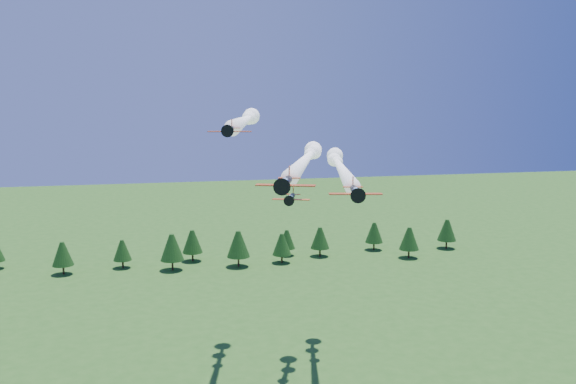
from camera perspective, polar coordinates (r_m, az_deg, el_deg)
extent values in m
cylinder|color=black|center=(89.14, -0.19, 0.88)|extent=(3.01, 6.11, 1.12)
cone|color=black|center=(85.66, -0.48, 0.54)|extent=(1.39, 1.32, 1.12)
cone|color=black|center=(85.00, -0.54, 0.47)|extent=(0.63, 0.64, 0.49)
cylinder|color=black|center=(84.81, -0.55, 0.45)|extent=(2.25, 0.80, 2.36)
cube|color=#C6461A|center=(88.75, -0.22, 0.60)|extent=(8.37, 4.10, 0.13)
cube|color=#C6461A|center=(93.06, 0.12, 1.26)|extent=(3.40, 1.95, 0.08)
cube|color=#C6461A|center=(93.05, 0.12, 1.82)|extent=(0.44, 1.04, 1.63)
ellipsoid|color=#96B8E9|center=(88.08, -0.27, 1.07)|extent=(1.20, 1.54, 0.70)
sphere|color=white|center=(128.81, 2.02, 3.42)|extent=(2.30, 2.30, 2.30)
sphere|color=white|center=(133.82, 2.20, 3.63)|extent=(3.00, 3.00, 3.00)
sphere|color=white|center=(138.82, 2.37, 3.83)|extent=(3.70, 3.70, 3.70)
cylinder|color=black|center=(97.38, -5.20, 5.56)|extent=(1.91, 4.91, 0.89)
cone|color=black|center=(94.58, -5.37, 5.45)|extent=(1.05, 0.98, 0.89)
cone|color=black|center=(94.05, -5.41, 5.43)|extent=(0.47, 0.48, 0.39)
cylinder|color=black|center=(93.90, -5.42, 5.42)|extent=(1.84, 0.44, 1.88)
cube|color=#C6461A|center=(97.04, -5.22, 5.37)|extent=(6.72, 2.60, 0.11)
cube|color=#C6461A|center=(100.53, -5.01, 5.69)|extent=(2.70, 1.30, 0.06)
cube|color=#C6461A|center=(100.58, -5.02, 6.10)|extent=(0.26, 0.85, 1.30)
ellipsoid|color=#96B8E9|center=(96.56, -5.25, 5.74)|extent=(0.86, 1.19, 0.56)
sphere|color=white|center=(136.99, -3.50, 6.59)|extent=(2.30, 2.30, 2.30)
sphere|color=white|center=(142.09, -3.35, 6.69)|extent=(3.00, 3.00, 3.00)
sphere|color=white|center=(147.20, -3.21, 6.77)|extent=(3.70, 3.70, 3.70)
cylinder|color=black|center=(97.63, 6.00, 0.08)|extent=(2.30, 5.97, 1.09)
cone|color=black|center=(94.27, 6.20, -0.25)|extent=(1.27, 1.19, 1.09)
cone|color=black|center=(93.63, 6.24, -0.31)|extent=(0.57, 0.58, 0.48)
cylinder|color=black|center=(93.45, 6.25, -0.33)|extent=(2.24, 0.52, 2.28)
cube|color=#C6461A|center=(97.26, 6.02, -0.16)|extent=(8.18, 3.13, 0.13)
cube|color=#C6461A|center=(101.42, 5.79, 0.45)|extent=(3.28, 1.57, 0.08)
cube|color=#C6461A|center=(101.40, 5.79, 0.95)|extent=(0.31, 1.03, 1.58)
ellipsoid|color=#96B8E9|center=(96.60, 6.06, 0.24)|extent=(1.04, 1.44, 0.68)
sphere|color=white|center=(138.31, 4.34, 2.76)|extent=(2.30, 2.30, 2.30)
sphere|color=white|center=(143.47, 4.20, 2.99)|extent=(3.00, 3.00, 3.00)
sphere|color=white|center=(148.64, 4.07, 3.20)|extent=(3.70, 3.70, 3.70)
cylinder|color=black|center=(107.99, 0.29, -0.49)|extent=(2.28, 4.62, 0.85)
cone|color=black|center=(105.36, 0.12, -0.73)|extent=(1.05, 1.00, 0.85)
cone|color=black|center=(104.87, 0.09, -0.78)|extent=(0.48, 0.48, 0.37)
cylinder|color=black|center=(104.72, 0.08, -0.79)|extent=(1.70, 0.61, 1.79)
cube|color=#C6461A|center=(107.70, 0.27, -0.66)|extent=(6.33, 3.11, 0.10)
cube|color=#C6461A|center=(110.94, 0.47, -0.21)|extent=(2.57, 1.48, 0.06)
cube|color=#C6461A|center=(110.91, 0.48, 0.14)|extent=(0.33, 0.79, 1.23)
ellipsoid|color=#96B8E9|center=(107.18, 0.24, -0.38)|extent=(0.91, 1.16, 0.53)
cylinder|color=#382314|center=(212.69, -14.47, -6.21)|extent=(0.60, 0.60, 2.55)
cone|color=#123710|center=(211.55, -14.52, -5.02)|extent=(5.82, 5.82, 6.54)
cylinder|color=#382314|center=(221.79, 10.68, -5.40)|extent=(0.60, 0.60, 2.93)
cone|color=#123710|center=(220.55, 10.72, -4.08)|extent=(6.70, 6.70, 7.54)
cylinder|color=#382314|center=(220.94, -0.10, -5.35)|extent=(0.60, 0.60, 2.50)
cone|color=#123710|center=(219.87, -0.10, -4.22)|extent=(5.70, 5.70, 6.42)
cylinder|color=#382314|center=(230.59, 7.64, -4.78)|extent=(0.60, 0.60, 2.75)
cone|color=#123710|center=(229.47, 7.67, -3.59)|extent=(6.29, 6.29, 7.07)
cylinder|color=#382314|center=(216.14, -8.47, -5.72)|extent=(0.60, 0.60, 2.93)
cone|color=#123710|center=(214.87, -8.50, -4.37)|extent=(6.71, 6.71, 7.55)
cylinder|color=#382314|center=(220.28, 2.86, -5.36)|extent=(0.60, 0.60, 2.81)
cone|color=#123710|center=(219.08, 2.87, -4.09)|extent=(6.42, 6.42, 7.22)
cylinder|color=#382314|center=(206.70, -10.23, -6.41)|extent=(0.60, 0.60, 3.25)
cone|color=#123710|center=(205.24, -10.27, -4.85)|extent=(7.42, 7.42, 8.35)
cylinder|color=#382314|center=(237.56, 13.90, -4.53)|extent=(0.60, 0.60, 2.93)
cone|color=#123710|center=(236.41, 13.95, -3.30)|extent=(6.71, 6.71, 7.55)
cylinder|color=#382314|center=(208.11, -4.42, -6.18)|extent=(0.60, 0.60, 3.25)
cone|color=#123710|center=(206.65, -4.44, -4.63)|extent=(7.44, 7.44, 8.37)
cylinder|color=#382314|center=(210.78, -19.33, -6.54)|extent=(0.60, 0.60, 2.85)
cone|color=#123710|center=(209.51, -19.40, -5.20)|extent=(6.51, 6.51, 7.33)
cylinder|color=#382314|center=(211.88, -0.55, -5.95)|extent=(0.60, 0.60, 2.72)
cone|color=#123710|center=(210.66, -0.55, -4.67)|extent=(6.22, 6.22, 7.00)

